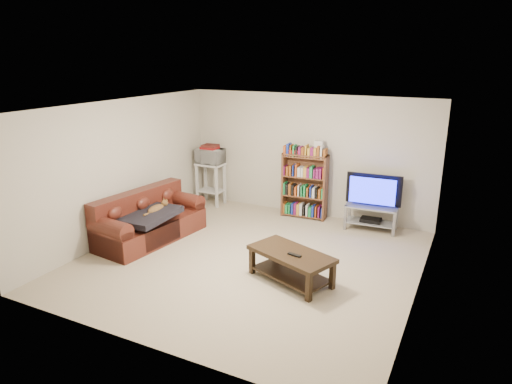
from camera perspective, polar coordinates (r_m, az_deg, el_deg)
The scene contains 19 objects.
floor at distance 7.30m, azimuth -0.70°, elevation -8.46°, with size 5.00×5.00×0.00m, color #C5B492.
ceiling at distance 6.64m, azimuth -0.77°, elevation 10.62°, with size 5.00×5.00×0.00m, color white.
wall_back at distance 9.10m, azimuth 6.48°, elevation 4.56°, with size 5.00×5.00×0.00m, color beige.
wall_front at distance 4.91m, azimuth -14.24°, elevation -6.73°, with size 5.00×5.00×0.00m, color beige.
wall_left at distance 8.28m, azimuth -16.35°, elevation 2.75°, with size 5.00×5.00×0.00m, color beige.
wall_right at distance 6.20m, azimuth 20.33°, elevation -2.29°, with size 5.00×5.00×0.00m, color beige.
sofa at distance 8.21m, azimuth -13.37°, elevation -3.70°, with size 1.09×2.06×0.84m.
blanket at distance 7.94m, azimuth -13.29°, elevation -2.85°, with size 0.76×0.98×0.10m, color black.
cat at distance 8.03m, azimuth -12.40°, elevation -2.10°, with size 0.21×0.54×0.16m, color brown, non-canonical shape.
coffee_table at distance 6.56m, azimuth 4.41°, elevation -8.56°, with size 1.36×1.01×0.45m.
remote at distance 6.39m, azimuth 4.83°, elevation -7.84°, with size 0.20×0.06×0.02m, color black.
tv_stand at distance 8.64m, azimuth 14.20°, elevation -2.63°, with size 0.95×0.47×0.46m.
television at distance 8.51m, azimuth 14.41°, elevation 0.14°, with size 1.00×0.13×0.58m, color black.
dvd_player at distance 8.68m, azimuth 14.14°, elevation -3.41°, with size 0.37×0.26×0.06m, color black.
bookshelf at distance 8.99m, azimuth 6.08°, elevation 0.88°, with size 0.90×0.32×1.28m.
shelf_clutter at distance 8.80m, azimuth 6.87°, elevation 5.37°, with size 0.65×0.23×0.28m.
microwave_stand at distance 9.81m, azimuth -5.68°, elevation 1.75°, with size 0.57×0.42×0.90m.
microwave at distance 9.69m, azimuth -5.76°, elevation 4.49°, with size 0.56×0.38×0.31m, color silver.
game_boxes at distance 9.66m, azimuth -5.80°, elevation 5.53°, with size 0.33×0.29×0.05m, color maroon.
Camera 1 is at (3.01, -5.87, 3.12)m, focal length 32.00 mm.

